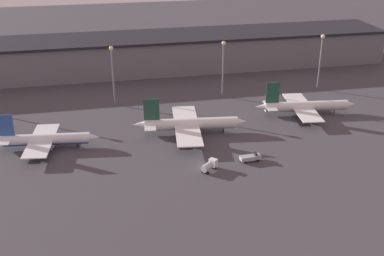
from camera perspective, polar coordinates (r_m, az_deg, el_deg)
The scene contains 10 objects.
ground at distance 152.88m, azimuth 1.45°, elevation -4.62°, with size 600.00×600.00×0.00m, color #423F44.
terminal_building at distance 245.17m, azimuth -4.16°, elevation 8.91°, with size 234.57×31.05×17.40m.
airplane_1 at distance 170.40m, azimuth -17.10°, elevation -1.32°, with size 36.98×27.09×12.81m.
airplane_2 at distance 173.79m, azimuth -0.27°, elevation 0.46°, with size 41.81×36.27×13.76m.
airplane_3 at distance 195.47m, azimuth 13.24°, elevation 2.52°, with size 40.74×30.97×13.77m.
service_vehicle_0 at distance 149.87m, azimuth 2.07°, elevation -4.49°, with size 6.09×5.76×3.21m.
service_vehicle_1 at distance 156.66m, azimuth 6.96°, elevation -3.49°, with size 7.03×2.98×2.80m.
lamp_post_1 at distance 198.20m, azimuth -9.39°, elevation 7.01°, with size 1.80×1.80×24.99m.
lamp_post_2 at distance 205.16m, azimuth 3.71°, elevation 7.83°, with size 1.80×1.80×24.62m.
lamp_post_3 at distance 220.80m, azimuth 15.03°, elevation 8.35°, with size 1.80×1.80×25.24m.
Camera 1 is at (-31.22, -129.87, 74.39)m, focal length 45.00 mm.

